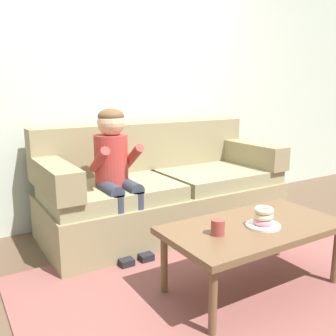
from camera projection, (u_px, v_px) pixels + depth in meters
ground at (213, 266)px, 2.65m from camera, size 10.00×10.00×0.00m
wall_back at (125, 72)px, 3.53m from camera, size 8.00×0.10×2.80m
area_rug at (236, 280)px, 2.44m from camera, size 2.71×1.70×0.01m
couch at (163, 191)px, 3.33m from camera, size 2.15×0.90×0.93m
coffee_table at (254, 231)px, 2.28m from camera, size 1.12×0.60×0.43m
person_child at (115, 166)px, 2.81m from camera, size 0.34×0.58×1.10m
plate at (263, 225)px, 2.24m from camera, size 0.21×0.21×0.01m
donut at (263, 221)px, 2.24m from camera, size 0.16×0.16×0.04m
donut_second at (264, 216)px, 2.23m from camera, size 0.17×0.17×0.04m
donut_third at (264, 210)px, 2.22m from camera, size 0.15×0.15×0.04m
mug at (218, 227)px, 2.11m from camera, size 0.08×0.08×0.09m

